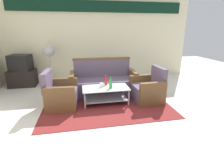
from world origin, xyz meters
TOP-DOWN VIEW (x-y plane):
  - ground_plane at (0.00, 0.00)m, footprint 14.00×14.00m
  - wall_back at (0.00, 3.05)m, footprint 6.52×0.19m
  - rug at (-0.15, 0.77)m, footprint 2.94×2.15m
  - couch at (-0.12, 1.45)m, footprint 1.81×0.76m
  - armchair_left at (-1.21, 0.78)m, footprint 0.75×0.81m
  - armchair_right at (0.91, 0.71)m, footprint 0.74×0.80m
  - coffee_table at (-0.16, 0.77)m, footprint 1.10×0.60m
  - bottle_green at (-0.05, 0.68)m, footprint 0.07×0.07m
  - bottle_red at (-0.12, 0.94)m, footprint 0.06×0.06m
  - cup at (-0.25, 0.80)m, footprint 0.08×0.08m
  - tv_stand at (-2.54, 2.55)m, footprint 0.80×0.50m
  - television at (-2.54, 2.55)m, footprint 0.67×0.54m
  - pedestal_fan at (-1.67, 2.60)m, footprint 0.36×0.36m

SIDE VIEW (x-z plane):
  - ground_plane at x=0.00m, z-range 0.00..0.00m
  - rug at x=-0.15m, z-range 0.00..0.01m
  - tv_stand at x=-2.54m, z-range 0.00..0.52m
  - coffee_table at x=-0.16m, z-range 0.07..0.47m
  - armchair_left at x=-1.21m, z-range -0.14..0.71m
  - armchair_right at x=0.91m, z-range -0.14..0.71m
  - couch at x=-0.12m, z-range -0.16..0.80m
  - cup at x=-0.25m, z-range 0.41..0.51m
  - bottle_red at x=-0.12m, z-range 0.38..0.64m
  - bottle_green at x=-0.05m, z-range 0.38..0.66m
  - television at x=-2.54m, z-range 0.52..1.00m
  - pedestal_fan at x=-1.67m, z-range 0.38..1.65m
  - wall_back at x=0.00m, z-range 0.08..2.88m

